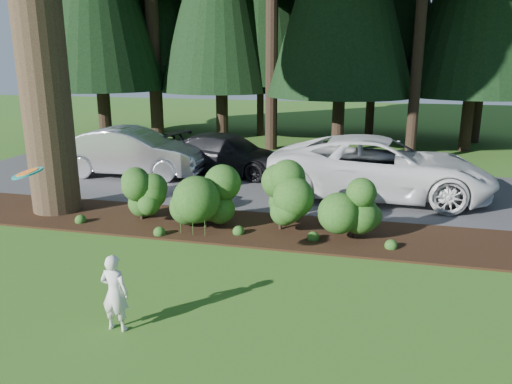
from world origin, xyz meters
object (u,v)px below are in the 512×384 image
Objects in this scene: car_silver_wagon at (133,152)px; child at (115,293)px; car_white_suv at (380,167)px; car_dark_suv at (228,154)px; frisbee at (27,173)px.

car_silver_wagon is 4.12× the size of child.
car_silver_wagon is 10.46m from child.
car_white_suv is 5.62m from car_dark_suv.
car_dark_suv is 10.67m from child.
car_silver_wagon is 1.06× the size of car_dark_suv.
car_silver_wagon is at bearing 123.10° from car_dark_suv.
car_silver_wagon reaches higher than car_dark_suv.
frisbee is at bearing 151.19° from car_white_suv.
frisbee reaches higher than child.
car_dark_suv is (3.10, 1.15, -0.14)m from car_silver_wagon.
child is at bearing -159.40° from car_dark_suv.
car_white_suv is at bearing -112.11° from child.
car_white_suv is at bearing -97.33° from car_dark_suv.
car_dark_suv is at bearing -80.39° from child.
child is (4.57, -9.41, -0.25)m from car_silver_wagon.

